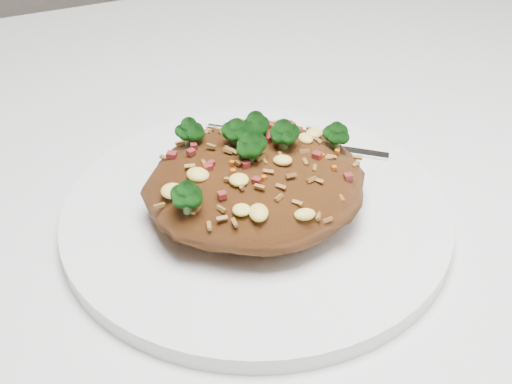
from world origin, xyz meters
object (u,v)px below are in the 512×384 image
plate (256,215)px  fried_rice (256,174)px  dining_table (230,248)px  fork (303,144)px

plate → fried_rice: size_ratio=1.78×
dining_table → fried_rice: fried_rice is taller
plate → fried_rice: 0.04m
dining_table → fork: size_ratio=8.69×
fried_rice → fork: bearing=42.1°
fork → dining_table: bearing=-152.2°
fork → fried_rice: bearing=-100.5°
fried_rice → fork: (0.07, 0.06, -0.03)m
plate → fork: fork is taller
dining_table → fork: 0.13m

